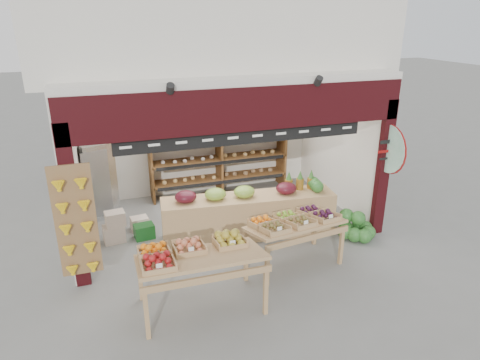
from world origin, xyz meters
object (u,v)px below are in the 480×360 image
display_table_right (294,222)px  mid_counter (248,214)px  back_shelving (219,144)px  cardboard_stack (127,228)px  display_table_left (191,255)px  watermelon_pile (356,228)px  refrigerator (97,179)px

display_table_right → mid_counter: bearing=107.9°
display_table_right → back_shelving: bearing=94.9°
cardboard_stack → display_table_left: (0.74, -2.43, 0.64)m
display_table_left → display_table_right: 1.99m
mid_counter → display_table_right: mid_counter is taller
mid_counter → watermelon_pile: mid_counter is taller
mid_counter → back_shelving: bearing=87.7°
display_table_left → display_table_right: (1.90, 0.59, -0.07)m
back_shelving → watermelon_pile: back_shelving is taller
back_shelving → refrigerator: back_shelving is taller
cardboard_stack → mid_counter: (2.25, -0.64, 0.23)m
refrigerator → watermelon_pile: (4.65, -2.65, -0.62)m
cardboard_stack → display_table_right: (2.64, -1.84, 0.57)m
display_table_left → watermelon_pile: bearing=16.7°
back_shelving → display_table_right: size_ratio=1.96×
back_shelving → mid_counter: size_ratio=0.97×
refrigerator → cardboard_stack: refrigerator is taller
refrigerator → display_table_right: 4.37m
mid_counter → display_table_left: 2.38m
back_shelving → cardboard_stack: size_ratio=3.39×
refrigerator → display_table_left: bearing=-91.3°
back_shelving → cardboard_stack: back_shelving is taller
display_table_right → refrigerator: bearing=134.9°
refrigerator → mid_counter: refrigerator is taller
display_table_right → watermelon_pile: 1.74m
mid_counter → display_table_right: bearing=-72.1°
cardboard_stack → display_table_left: display_table_left is taller
cardboard_stack → refrigerator: bearing=109.6°
mid_counter → display_table_left: bearing=-130.3°
back_shelving → watermelon_pile: 3.72m
mid_counter → watermelon_pile: 2.11m
cardboard_stack → watermelon_pile: bearing=-18.2°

